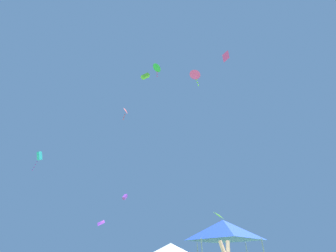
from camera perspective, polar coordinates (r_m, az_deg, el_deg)
name	(u,v)px	position (r m, az deg, el deg)	size (l,w,h in m)	color
canopy_tent_white	(171,249)	(20.68, 0.72, -30.38)	(2.67, 2.67, 2.85)	#9E9EA3
canopy_tent_blue	(224,230)	(14.29, 14.98, -25.58)	(3.41, 3.41, 3.65)	#9E9EA3
kite_green_delta	(157,68)	(31.36, -2.98, 15.49)	(1.52, 1.63, 2.73)	green
kite_cyan_box	(39,156)	(30.09, -31.57, -7.03)	(0.70, 0.87, 2.36)	#2DB7CC
kite_lime_box	(145,76)	(35.69, -6.17, 13.29)	(1.52, 1.00, 1.38)	#75D138
kite_magenta_delta	(195,75)	(18.28, 7.38, 13.66)	(1.26, 1.27, 1.73)	#D6389E
kite_magenta_diamond	(226,57)	(35.13, 15.34, 17.69)	(1.31, 1.40, 0.97)	#D6389E
kite_purple_diamond	(101,223)	(38.95, -17.77, -23.68)	(1.20, 1.38, 0.94)	purple
kite_lime_diamond	(219,216)	(34.03, 13.71, -22.66)	(1.19, 1.04, 2.44)	#75D138
kite_purple_box	(125,197)	(23.64, -11.61, -18.32)	(0.42, 0.78, 0.69)	purple
kite_red_diamond	(126,111)	(36.62, -11.39, 4.00)	(1.01, 1.09, 2.78)	red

